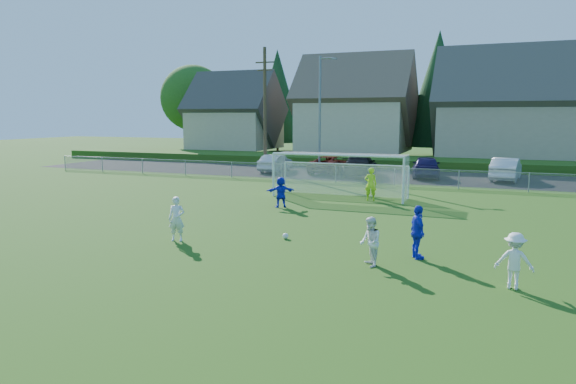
{
  "coord_description": "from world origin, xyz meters",
  "views": [
    {
      "loc": [
        7.73,
        -11.61,
        4.52
      ],
      "look_at": [
        0.0,
        8.0,
        1.4
      ],
      "focal_mm": 32.0,
      "sensor_mm": 36.0,
      "label": 1
    }
  ],
  "objects_px": {
    "soccer_ball": "(286,236)",
    "car_e": "(426,167)",
    "car_c": "(332,165)",
    "car_d": "(360,165)",
    "player_white_c": "(514,261)",
    "soccer_goal": "(341,168)",
    "player_white_a": "(177,219)",
    "player_blue_a": "(418,232)",
    "goalkeeper": "(371,184)",
    "car_f": "(506,169)",
    "player_blue_b": "(281,192)",
    "car_b": "(275,163)",
    "player_white_b": "(370,242)"
  },
  "relations": [
    {
      "from": "player_white_c",
      "to": "player_blue_a",
      "type": "xyz_separation_m",
      "value": [
        -2.76,
        2.02,
        0.11
      ]
    },
    {
      "from": "car_c",
      "to": "car_d",
      "type": "relative_size",
      "value": 0.93
    },
    {
      "from": "player_blue_b",
      "to": "goalkeeper",
      "type": "bearing_deg",
      "value": -168.2
    },
    {
      "from": "car_e",
      "to": "soccer_goal",
      "type": "bearing_deg",
      "value": 65.57
    },
    {
      "from": "soccer_ball",
      "to": "car_d",
      "type": "xyz_separation_m",
      "value": [
        -2.31,
        21.13,
        0.69
      ]
    },
    {
      "from": "car_c",
      "to": "car_e",
      "type": "xyz_separation_m",
      "value": [
        7.27,
        -0.16,
        0.11
      ]
    },
    {
      "from": "soccer_ball",
      "to": "car_b",
      "type": "height_order",
      "value": "car_b"
    },
    {
      "from": "player_blue_b",
      "to": "car_d",
      "type": "height_order",
      "value": "car_d"
    },
    {
      "from": "car_b",
      "to": "soccer_goal",
      "type": "bearing_deg",
      "value": 126.98
    },
    {
      "from": "car_c",
      "to": "car_e",
      "type": "distance_m",
      "value": 7.27
    },
    {
      "from": "soccer_ball",
      "to": "car_f",
      "type": "distance_m",
      "value": 23.45
    },
    {
      "from": "player_white_c",
      "to": "car_f",
      "type": "height_order",
      "value": "car_f"
    },
    {
      "from": "player_white_c",
      "to": "car_b",
      "type": "distance_m",
      "value": 29.78
    },
    {
      "from": "player_white_c",
      "to": "player_blue_b",
      "type": "bearing_deg",
      "value": -37.73
    },
    {
      "from": "car_e",
      "to": "car_f",
      "type": "bearing_deg",
      "value": 176.43
    },
    {
      "from": "soccer_ball",
      "to": "player_white_a",
      "type": "bearing_deg",
      "value": -154.3
    },
    {
      "from": "player_blue_a",
      "to": "car_b",
      "type": "relative_size",
      "value": 0.41
    },
    {
      "from": "soccer_ball",
      "to": "car_e",
      "type": "distance_m",
      "value": 21.8
    },
    {
      "from": "soccer_ball",
      "to": "player_white_c",
      "type": "distance_m",
      "value": 8.23
    },
    {
      "from": "player_blue_b",
      "to": "car_d",
      "type": "xyz_separation_m",
      "value": [
        0.4,
        14.98,
        0.03
      ]
    },
    {
      "from": "player_white_c",
      "to": "car_e",
      "type": "relative_size",
      "value": 0.31
    },
    {
      "from": "soccer_ball",
      "to": "player_white_b",
      "type": "xyz_separation_m",
      "value": [
        3.68,
        -2.31,
        0.65
      ]
    },
    {
      "from": "player_blue_b",
      "to": "goalkeeper",
      "type": "relative_size",
      "value": 0.86
    },
    {
      "from": "player_white_c",
      "to": "goalkeeper",
      "type": "bearing_deg",
      "value": -59.01
    },
    {
      "from": "player_blue_a",
      "to": "car_c",
      "type": "bearing_deg",
      "value": -3.53
    },
    {
      "from": "player_white_c",
      "to": "car_e",
      "type": "bearing_deg",
      "value": -74.81
    },
    {
      "from": "player_blue_b",
      "to": "car_c",
      "type": "xyz_separation_m",
      "value": [
        -1.98,
        15.64,
        -0.06
      ]
    },
    {
      "from": "soccer_goal",
      "to": "player_white_a",
      "type": "bearing_deg",
      "value": -102.86
    },
    {
      "from": "player_white_c",
      "to": "goalkeeper",
      "type": "height_order",
      "value": "goalkeeper"
    },
    {
      "from": "car_b",
      "to": "car_f",
      "type": "xyz_separation_m",
      "value": [
        17.49,
        0.59,
        0.1
      ]
    },
    {
      "from": "player_white_c",
      "to": "player_blue_a",
      "type": "bearing_deg",
      "value": -32.71
    },
    {
      "from": "car_d",
      "to": "player_white_a",
      "type": "bearing_deg",
      "value": 79.49
    },
    {
      "from": "player_blue_a",
      "to": "car_f",
      "type": "xyz_separation_m",
      "value": [
        3.13,
        22.93,
        -0.06
      ]
    },
    {
      "from": "player_white_b",
      "to": "player_blue_a",
      "type": "relative_size",
      "value": 0.88
    },
    {
      "from": "car_c",
      "to": "car_e",
      "type": "bearing_deg",
      "value": -173.31
    },
    {
      "from": "player_blue_a",
      "to": "soccer_goal",
      "type": "bearing_deg",
      "value": 0.42
    },
    {
      "from": "player_blue_a",
      "to": "goalkeeper",
      "type": "relative_size",
      "value": 0.96
    },
    {
      "from": "car_c",
      "to": "player_blue_a",
      "type": "bearing_deg",
      "value": 120.84
    },
    {
      "from": "player_blue_a",
      "to": "car_d",
      "type": "distance_m",
      "value": 23.2
    },
    {
      "from": "player_blue_b",
      "to": "car_e",
      "type": "bearing_deg",
      "value": -141.68
    },
    {
      "from": "goalkeeper",
      "to": "car_e",
      "type": "bearing_deg",
      "value": -111.21
    },
    {
      "from": "player_white_a",
      "to": "soccer_ball",
      "type": "bearing_deg",
      "value": 9.28
    },
    {
      "from": "car_d",
      "to": "player_blue_b",
      "type": "bearing_deg",
      "value": 81.14
    },
    {
      "from": "player_blue_a",
      "to": "player_blue_b",
      "type": "distance_m",
      "value": 10.39
    },
    {
      "from": "player_white_a",
      "to": "player_blue_a",
      "type": "xyz_separation_m",
      "value": [
        8.48,
        0.81,
        0.05
      ]
    },
    {
      "from": "player_white_b",
      "to": "player_white_c",
      "type": "relative_size",
      "value": 1.0
    },
    {
      "from": "player_white_a",
      "to": "car_b",
      "type": "distance_m",
      "value": 23.89
    },
    {
      "from": "player_blue_a",
      "to": "car_b",
      "type": "xyz_separation_m",
      "value": [
        -14.36,
        22.35,
        -0.16
      ]
    },
    {
      "from": "car_b",
      "to": "car_e",
      "type": "height_order",
      "value": "car_e"
    },
    {
      "from": "car_e",
      "to": "car_f",
      "type": "height_order",
      "value": "car_e"
    }
  ]
}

